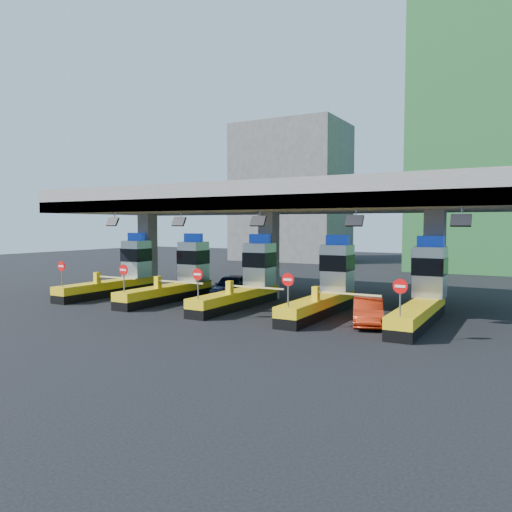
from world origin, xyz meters
The scene contains 11 objects.
ground centered at (0.00, 0.00, 0.00)m, with size 120.00×120.00×0.00m, color black.
toll_canopy centered at (0.00, 2.87, 6.13)m, with size 28.00×12.09×7.00m.
toll_lane_far_left centered at (-10.00, 0.28, 1.40)m, with size 4.43×8.00×4.16m.
toll_lane_left centered at (-5.00, 0.28, 1.40)m, with size 4.43×8.00×4.16m.
toll_lane_center centered at (0.00, 0.28, 1.40)m, with size 4.43×8.00×4.16m.
toll_lane_right centered at (5.00, 0.28, 1.40)m, with size 4.43×8.00×4.16m.
toll_lane_far_right centered at (10.00, 0.28, 1.40)m, with size 4.43×8.00×4.16m.
bg_building_scaffold centered at (12.00, 32.00, 14.00)m, with size 18.00×12.00×28.00m, color #1E5926.
bg_building_concrete centered at (-14.00, 36.00, 9.00)m, with size 14.00×10.00×18.00m, color #4C4C49.
van centered at (-2.21, 2.07, 0.77)m, with size 1.82×4.53×1.54m, color black.
red_car centered at (7.89, -1.91, 0.63)m, with size 1.34×3.85×1.27m, color #AF250D.
Camera 1 is at (14.68, -24.83, 4.71)m, focal length 35.00 mm.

